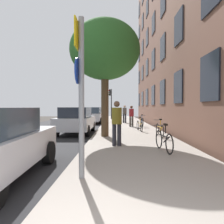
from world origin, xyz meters
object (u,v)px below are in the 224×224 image
(tree_near, at_px, (105,51))
(pedestrian_0, at_px, (117,120))
(car_1, at_px, (76,120))
(car_2, at_px, (93,115))
(pedestrian_1, at_px, (131,115))
(bicycle_2, at_px, (140,125))
(bicycle_0, at_px, (164,140))
(sign_post, at_px, (80,85))
(bicycle_1, at_px, (160,130))
(bicycle_3, at_px, (142,122))
(pedestrian_2, at_px, (125,113))
(traffic_light, at_px, (111,99))
(car_3, at_px, (99,113))

(tree_near, xyz_separation_m, pedestrian_0, (0.61, -2.74, -3.46))
(car_1, height_order, car_2, same)
(pedestrian_1, bearing_deg, bicycle_2, -84.22)
(bicycle_2, height_order, pedestrian_1, pedestrian_1)
(pedestrian_0, bearing_deg, tree_near, 102.47)
(bicycle_0, xyz_separation_m, car_2, (-4.01, 13.99, 0.35))
(sign_post, height_order, car_1, sign_post)
(bicycle_1, relative_size, pedestrian_0, 0.98)
(sign_post, xyz_separation_m, car_1, (-1.67, 8.43, -1.27))
(bicycle_0, xyz_separation_m, bicycle_3, (0.37, 8.88, 0.00))
(tree_near, height_order, pedestrian_2, tree_near)
(bicycle_1, distance_m, pedestrian_2, 9.81)
(bicycle_1, bearing_deg, bicycle_0, -99.62)
(traffic_light, xyz_separation_m, pedestrian_0, (0.69, -18.70, -1.63))
(traffic_light, distance_m, car_1, 14.27)
(bicycle_2, distance_m, car_3, 16.59)
(bicycle_2, relative_size, car_2, 0.40)
(traffic_light, xyz_separation_m, bicycle_1, (2.91, -16.16, -2.27))
(pedestrian_0, bearing_deg, car_3, 96.56)
(tree_near, bearing_deg, bicycle_0, -59.03)
(bicycle_0, relative_size, car_3, 0.39)
(sign_post, relative_size, bicycle_1, 1.99)
(pedestrian_0, xyz_separation_m, car_3, (-2.45, 21.34, -0.28))
(bicycle_0, bearing_deg, pedestrian_2, 93.43)
(bicycle_2, xyz_separation_m, car_2, (-3.88, 7.79, 0.36))
(bicycle_3, height_order, pedestrian_0, pedestrian_0)
(bicycle_2, bearing_deg, bicycle_3, 79.37)
(tree_near, bearing_deg, pedestrian_0, -77.53)
(bicycle_2, height_order, pedestrian_0, pedestrian_0)
(sign_post, height_order, bicycle_2, sign_post)
(bicycle_2, height_order, pedestrian_2, pedestrian_2)
(pedestrian_2, relative_size, car_1, 0.39)
(pedestrian_1, bearing_deg, pedestrian_0, -98.26)
(bicycle_0, distance_m, pedestrian_1, 9.21)
(bicycle_0, bearing_deg, sign_post, -131.02)
(bicycle_1, bearing_deg, car_1, 155.48)
(traffic_light, height_order, car_1, traffic_light)
(bicycle_2, xyz_separation_m, car_1, (-3.96, -0.55, 0.37))
(pedestrian_0, height_order, car_3, pedestrian_0)
(bicycle_3, bearing_deg, car_1, -144.09)
(traffic_light, bearing_deg, pedestrian_0, -87.88)
(sign_post, height_order, car_3, sign_post)
(sign_post, xyz_separation_m, pedestrian_2, (1.63, 15.99, -1.03))
(pedestrian_0, height_order, car_2, pedestrian_0)
(traffic_light, distance_m, car_3, 3.70)
(traffic_light, relative_size, bicycle_1, 2.23)
(bicycle_1, xyz_separation_m, pedestrian_1, (-1.03, 5.67, 0.57))
(pedestrian_0, xyz_separation_m, pedestrian_1, (1.19, 8.21, -0.07))
(pedestrian_0, distance_m, pedestrian_1, 8.30)
(pedestrian_0, bearing_deg, bicycle_0, -30.94)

